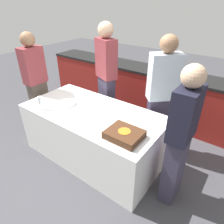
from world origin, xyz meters
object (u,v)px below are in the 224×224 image
cake (124,134)px  person_seated_right (180,138)px  person_seated_left (36,83)px  person_cutting_cake (162,96)px  plate_stack (68,103)px  wine_glass (40,101)px  person_standing_back (106,77)px

cake → person_seated_right: 0.56m
cake → person_seated_left: person_seated_left is taller
person_seated_left → person_cutting_cake: bearing=-69.1°
plate_stack → wine_glass: (-0.19, -0.30, 0.10)m
person_seated_left → person_standing_back: 1.12m
person_seated_left → person_seated_right: size_ratio=1.03×
cake → plate_stack: bearing=170.7°
person_cutting_cake → wine_glass: bearing=-3.0°
cake → person_seated_left: 1.84m
plate_stack → person_standing_back: bearing=82.4°
wine_glass → person_standing_back: (0.29, 1.05, 0.08)m
cake → person_cutting_cake: size_ratio=0.25×
wine_glass → person_standing_back: bearing=74.4°
cake → person_seated_left: bearing=173.0°
person_seated_right → person_standing_back: bearing=-115.4°
plate_stack → person_standing_back: (0.10, 0.75, 0.18)m
plate_stack → person_cutting_cake: size_ratio=0.13×
plate_stack → wine_glass: wine_glass is taller
cake → person_cutting_cake: (-0.00, 0.92, 0.10)m
person_cutting_cake → plate_stack: bearing=-7.7°
person_seated_right → person_seated_left: bearing=-90.0°
cake → person_seated_right: person_seated_right is taller
person_cutting_cake → person_seated_left: 1.95m
person_seated_left → person_standing_back: person_standing_back is taller
wine_glass → person_seated_right: bearing=11.3°
person_seated_right → person_standing_back: person_standing_back is taller
wine_glass → person_seated_right: (1.76, 0.35, -0.03)m
plate_stack → person_seated_left: (-0.77, 0.05, 0.10)m
person_standing_back → person_seated_right: bearing=177.9°
wine_glass → person_seated_left: bearing=148.6°
cake → wine_glass: (-1.25, -0.13, 0.08)m
cake → wine_glass: bearing=-174.1°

